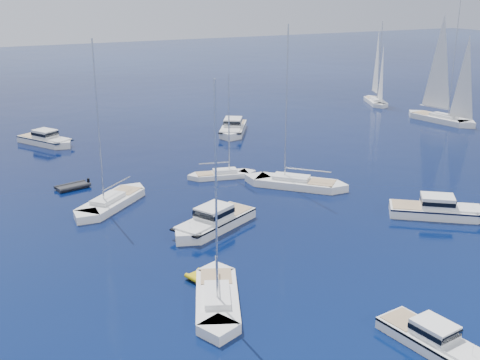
% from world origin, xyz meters
% --- Properties ---
extents(ground, '(400.00, 400.00, 0.00)m').
position_xyz_m(ground, '(0.00, 0.00, 0.00)').
color(ground, '#081D52').
rests_on(ground, ground).
extents(motor_cruiser_near, '(3.57, 8.38, 2.13)m').
position_xyz_m(motor_cruiser_near, '(-6.08, -2.45, 0.00)').
color(motor_cruiser_near, white).
rests_on(motor_cruiser_near, ground).
extents(motor_cruiser_right, '(9.66, 8.39, 2.59)m').
position_xyz_m(motor_cruiser_right, '(9.79, 13.68, 0.00)').
color(motor_cruiser_right, white).
rests_on(motor_cruiser_right, ground).
extents(motor_cruiser_centre, '(10.33, 7.30, 2.63)m').
position_xyz_m(motor_cruiser_centre, '(-10.25, 20.45, 0.00)').
color(motor_cruiser_centre, silver).
rests_on(motor_cruiser_centre, ground).
extents(motor_cruiser_distant, '(8.39, 10.67, 2.78)m').
position_xyz_m(motor_cruiser_distant, '(7.25, 52.01, 0.00)').
color(motor_cruiser_distant, white).
rests_on(motor_cruiser_distant, ground).
extents(motor_cruiser_horizon, '(7.36, 9.81, 2.53)m').
position_xyz_m(motor_cruiser_horizon, '(-18.05, 57.57, 0.00)').
color(motor_cruiser_horizon, silver).
rests_on(motor_cruiser_horizon, ground).
extents(sailboat_fore, '(6.91, 11.13, 16.02)m').
position_xyz_m(sailboat_fore, '(-15.44, 8.23, 0.00)').
color(sailboat_fore, white).
rests_on(sailboat_fore, ground).
extents(sailboat_mid_r, '(10.49, 10.75, 17.53)m').
position_xyz_m(sailboat_mid_r, '(2.49, 27.15, 0.00)').
color(sailboat_mid_r, white).
rests_on(sailboat_mid_r, ground).
extents(sailboat_mid_l, '(10.50, 9.76, 16.74)m').
position_xyz_m(sailboat_mid_l, '(-16.75, 30.15, 0.00)').
color(sailboat_mid_l, silver).
rests_on(sailboat_mid_l, ground).
extents(sailboat_centre, '(8.46, 3.88, 12.04)m').
position_xyz_m(sailboat_centre, '(-3.12, 33.63, 0.00)').
color(sailboat_centre, silver).
rests_on(sailboat_centre, ground).
extents(sailboat_sails_r, '(5.38, 13.39, 19.13)m').
position_xyz_m(sailboat_sails_r, '(39.84, 44.22, 0.00)').
color(sailboat_sails_r, silver).
rests_on(sailboat_sails_r, ground).
extents(sailboat_sails_far, '(6.68, 10.44, 15.08)m').
position_xyz_m(sailboat_sails_far, '(40.34, 60.81, 0.00)').
color(sailboat_sails_far, white).
rests_on(sailboat_sails_far, ground).
extents(tender_yellow, '(2.75, 3.68, 0.95)m').
position_xyz_m(tender_yellow, '(-14.90, 11.29, 0.00)').
color(tender_yellow, '#C5AC0B').
rests_on(tender_yellow, ground).
extents(tender_grey_far, '(4.03, 2.80, 0.95)m').
position_xyz_m(tender_grey_far, '(-18.94, 37.24, 0.00)').
color(tender_grey_far, black).
rests_on(tender_grey_far, ground).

